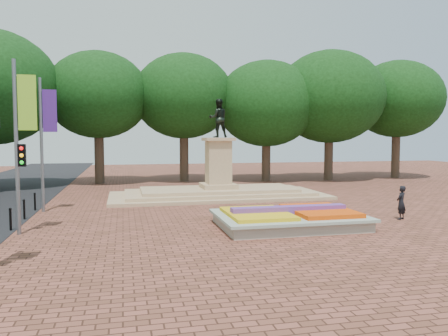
{
  "coord_description": "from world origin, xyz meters",
  "views": [
    {
      "loc": [
        -6.05,
        -19.82,
        3.91
      ],
      "look_at": [
        -0.54,
        4.0,
        2.2
      ],
      "focal_mm": 35.0,
      "sensor_mm": 36.0,
      "label": 1
    }
  ],
  "objects": [
    {
      "name": "monument",
      "position": [
        0.0,
        8.0,
        0.88
      ],
      "size": [
        14.0,
        6.0,
        6.4
      ],
      "color": "tan",
      "rests_on": "ground"
    },
    {
      "name": "banner_poles",
      "position": [
        -10.08,
        -1.31,
        3.88
      ],
      "size": [
        0.88,
        11.17,
        7.0
      ],
      "color": "slate",
      "rests_on": "ground"
    },
    {
      "name": "ground",
      "position": [
        0.0,
        0.0,
        0.0
      ],
      "size": [
        90.0,
        90.0,
        0.0
      ],
      "primitive_type": "plane",
      "color": "brown",
      "rests_on": "ground"
    },
    {
      "name": "tree_row_back",
      "position": [
        2.33,
        18.0,
        6.67
      ],
      "size": [
        44.8,
        8.8,
        10.43
      ],
      "color": "#3D2B21",
      "rests_on": "ground"
    },
    {
      "name": "flower_bed",
      "position": [
        1.03,
        -2.0,
        0.38
      ],
      "size": [
        6.3,
        4.3,
        0.91
      ],
      "color": "gray",
      "rests_on": "ground"
    },
    {
      "name": "bollard_row",
      "position": [
        -10.7,
        -1.5,
        0.53
      ],
      "size": [
        0.12,
        13.12,
        0.98
      ],
      "color": "black",
      "rests_on": "ground"
    },
    {
      "name": "pedestrian",
      "position": [
        6.84,
        -1.63,
        0.81
      ],
      "size": [
        0.71,
        0.64,
        1.62
      ],
      "primitive_type": "imported",
      "rotation": [
        0.0,
        0.0,
        3.69
      ],
      "color": "black",
      "rests_on": "ground"
    }
  ]
}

